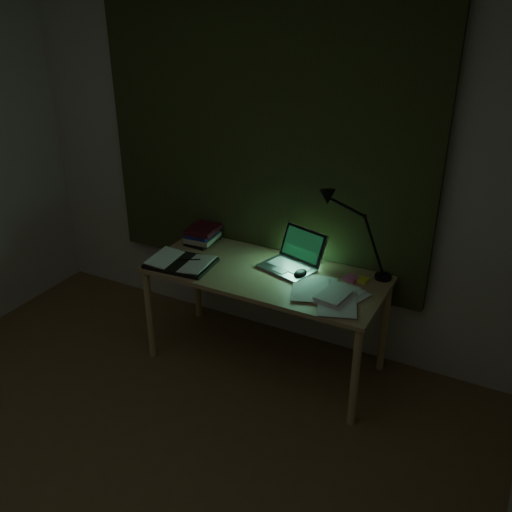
{
  "coord_description": "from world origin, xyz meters",
  "views": [
    {
      "loc": [
        1.57,
        -1.1,
        2.26
      ],
      "look_at": [
        0.21,
        1.48,
        0.82
      ],
      "focal_mm": 40.0,
      "sensor_mm": 36.0,
      "label": 1
    }
  ],
  "objects_px": {
    "open_textbook": "(181,262)",
    "book_stack": "(203,234)",
    "desk_lamp": "(388,237)",
    "laptop": "(287,253)",
    "loose_papers": "(327,292)",
    "desk": "(265,319)"
  },
  "relations": [
    {
      "from": "open_textbook",
      "to": "book_stack",
      "type": "xyz_separation_m",
      "value": [
        -0.06,
        0.34,
        0.04
      ]
    },
    {
      "from": "book_stack",
      "to": "desk_lamp",
      "type": "distance_m",
      "value": 1.23
    },
    {
      "from": "open_textbook",
      "to": "book_stack",
      "type": "bearing_deg",
      "value": 94.59
    },
    {
      "from": "open_textbook",
      "to": "desk_lamp",
      "type": "xyz_separation_m",
      "value": [
        1.15,
        0.41,
        0.25
      ]
    },
    {
      "from": "laptop",
      "to": "loose_papers",
      "type": "xyz_separation_m",
      "value": [
        0.32,
        -0.16,
        -0.1
      ]
    },
    {
      "from": "laptop",
      "to": "desk_lamp",
      "type": "height_order",
      "value": "desk_lamp"
    },
    {
      "from": "open_textbook",
      "to": "loose_papers",
      "type": "distance_m",
      "value": 0.93
    },
    {
      "from": "book_stack",
      "to": "laptop",
      "type": "bearing_deg",
      "value": -8.22
    },
    {
      "from": "loose_papers",
      "to": "laptop",
      "type": "bearing_deg",
      "value": 153.56
    },
    {
      "from": "open_textbook",
      "to": "book_stack",
      "type": "height_order",
      "value": "book_stack"
    },
    {
      "from": "loose_papers",
      "to": "desk_lamp",
      "type": "bearing_deg",
      "value": 54.01
    },
    {
      "from": "book_stack",
      "to": "desk_lamp",
      "type": "height_order",
      "value": "desk_lamp"
    },
    {
      "from": "book_stack",
      "to": "loose_papers",
      "type": "bearing_deg",
      "value": -14.56
    },
    {
      "from": "loose_papers",
      "to": "open_textbook",
      "type": "bearing_deg",
      "value": -174.58
    },
    {
      "from": "desk",
      "to": "laptop",
      "type": "relative_size",
      "value": 4.06
    },
    {
      "from": "desk",
      "to": "book_stack",
      "type": "height_order",
      "value": "book_stack"
    },
    {
      "from": "desk",
      "to": "open_textbook",
      "type": "relative_size",
      "value": 3.67
    },
    {
      "from": "laptop",
      "to": "open_textbook",
      "type": "distance_m",
      "value": 0.66
    },
    {
      "from": "laptop",
      "to": "loose_papers",
      "type": "height_order",
      "value": "laptop"
    },
    {
      "from": "desk_lamp",
      "to": "loose_papers",
      "type": "bearing_deg",
      "value": -123.89
    },
    {
      "from": "desk",
      "to": "desk_lamp",
      "type": "bearing_deg",
      "value": 21.25
    },
    {
      "from": "desk",
      "to": "open_textbook",
      "type": "height_order",
      "value": "open_textbook"
    }
  ]
}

